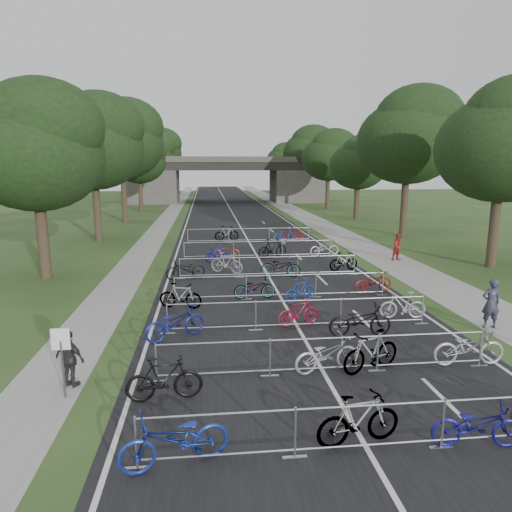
{
  "coord_description": "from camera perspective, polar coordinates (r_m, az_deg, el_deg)",
  "views": [
    {
      "loc": [
        -3.18,
        -7.99,
        5.72
      ],
      "look_at": [
        -0.66,
        15.11,
        1.1
      ],
      "focal_mm": 32.0,
      "sensor_mm": 36.0,
      "label": 1
    }
  ],
  "objects": [
    {
      "name": "bike_22",
      "position": [
        28.62,
        2.08,
        0.94
      ],
      "size": [
        2.09,
        1.23,
        1.21
      ],
      "primitive_type": "imported",
      "rotation": [
        0.0,
        0.0,
        1.93
      ],
      "color": "black",
      "rests_on": "ground"
    },
    {
      "name": "sidewalk_left",
      "position": [
        58.43,
        -10.48,
        5.45
      ],
      "size": [
        2.0,
        140.0,
        0.01
      ],
      "primitive_type": "cube",
      "color": "gray",
      "rests_on": "ground"
    },
    {
      "name": "tree_left_5",
      "position": [
        84.35,
        -12.11,
        12.63
      ],
      "size": [
        8.4,
        8.4,
        12.81
      ],
      "color": "#33261C",
      "rests_on": "ground"
    },
    {
      "name": "park_sign",
      "position": [
        12.4,
        -23.15,
        -10.76
      ],
      "size": [
        0.45,
        0.06,
        1.83
      ],
      "color": "#4C4C51",
      "rests_on": "ground"
    },
    {
      "name": "barrier_row_0",
      "position": [
        10.04,
        14.1,
        -20.16
      ],
      "size": [
        9.7,
        0.08,
        1.1
      ],
      "color": "#A7AAAF",
      "rests_on": "ground"
    },
    {
      "name": "barrier_row_1",
      "position": [
        13.09,
        8.57,
        -12.19
      ],
      "size": [
        9.7,
        0.08,
        1.1
      ],
      "color": "#A7AAAF",
      "rests_on": "ground"
    },
    {
      "name": "barrier_row_6",
      "position": [
        34.53,
        -0.87,
        2.62
      ],
      "size": [
        9.7,
        0.08,
        1.1
      ],
      "color": "#A7AAAF",
      "rests_on": "ground"
    },
    {
      "name": "tree_right_0",
      "position": [
        28.96,
        28.72,
        12.28
      ],
      "size": [
        7.17,
        7.17,
        10.93
      ],
      "color": "#33261C",
      "rests_on": "ground"
    },
    {
      "name": "overpass_bridge",
      "position": [
        73.09,
        -3.78,
        9.51
      ],
      "size": [
        31.0,
        8.0,
        7.05
      ],
      "color": "#44413D",
      "rests_on": "ground"
    },
    {
      "name": "bike_6",
      "position": [
        13.48,
        14.19,
        -11.49
      ],
      "size": [
        2.04,
        1.26,
        1.18
      ],
      "primitive_type": "imported",
      "rotation": [
        0.0,
        0.0,
        5.1
      ],
      "color": "#A7AAAF",
      "rests_on": "ground"
    },
    {
      "name": "tree_right_4",
      "position": [
        73.77,
        6.7,
        12.86
      ],
      "size": [
        8.18,
        8.18,
        12.47
      ],
      "color": "#33261C",
      "rests_on": "ground"
    },
    {
      "name": "bike_16",
      "position": [
        23.53,
        -8.8,
        -1.64
      ],
      "size": [
        2.14,
        1.26,
        1.06
      ],
      "primitive_type": "imported",
      "rotation": [
        0.0,
        0.0,
        5.0
      ],
      "color": "black",
      "rests_on": "ground"
    },
    {
      "name": "bike_14",
      "position": [
        19.46,
        5.57,
        -4.32
      ],
      "size": [
        1.72,
        1.32,
        1.04
      ],
      "primitive_type": "imported",
      "rotation": [
        0.0,
        0.0,
        2.13
      ],
      "color": "navy",
      "rests_on": "ground"
    },
    {
      "name": "barrier_row_3",
      "position": [
        19.94,
        3.18,
        -3.82
      ],
      "size": [
        9.7,
        0.08,
        1.1
      ],
      "color": "#A7AAAF",
      "rests_on": "ground"
    },
    {
      "name": "bike_15",
      "position": [
        21.45,
        14.42,
        -3.18
      ],
      "size": [
        2.04,
        1.14,
        1.02
      ],
      "primitive_type": "imported",
      "rotation": [
        0.0,
        0.0,
        1.83
      ],
      "color": "maroon",
      "rests_on": "ground"
    },
    {
      "name": "tree_left_3",
      "position": [
        60.48,
        -14.33,
        11.63
      ],
      "size": [
        6.72,
        6.72,
        10.25
      ],
      "color": "#33261C",
      "rests_on": "ground"
    },
    {
      "name": "barrier_row_5",
      "position": [
        28.64,
        0.26,
        0.83
      ],
      "size": [
        9.7,
        0.08,
        1.1
      ],
      "color": "#A7AAAF",
      "rests_on": "ground"
    },
    {
      "name": "barrier_row_4",
      "position": [
        23.78,
        1.61,
        -1.33
      ],
      "size": [
        9.7,
        0.08,
        1.1
      ],
      "color": "#A7AAAF",
      "rests_on": "ground"
    },
    {
      "name": "bike_0",
      "position": [
        9.52,
        -10.11,
        -21.73
      ],
      "size": [
        2.28,
        1.31,
        1.13
      ],
      "primitive_type": "imported",
      "rotation": [
        0.0,
        0.0,
        4.99
      ],
      "color": "navy",
      "rests_on": "ground"
    },
    {
      "name": "sidewalk_right",
      "position": [
        59.34,
        4.69,
        5.68
      ],
      "size": [
        3.0,
        140.0,
        0.01
      ],
      "primitive_type": "cube",
      "color": "gray",
      "rests_on": "ground"
    },
    {
      "name": "tree_right_1",
      "position": [
        39.5,
        18.7,
        13.83
      ],
      "size": [
        8.18,
        8.18,
        12.47
      ],
      "color": "#33261C",
      "rests_on": "ground"
    },
    {
      "name": "bike_21",
      "position": [
        28.58,
        -3.7,
        0.57
      ],
      "size": [
        1.69,
        0.62,
        0.88
      ],
      "primitive_type": "imported",
      "rotation": [
        0.0,
        0.0,
        1.59
      ],
      "color": "maroon",
      "rests_on": "ground"
    },
    {
      "name": "tree_right_2",
      "position": [
        50.61,
        12.8,
        11.23
      ],
      "size": [
        6.16,
        6.16,
        9.39
      ],
      "color": "#33261C",
      "rests_on": "ground"
    },
    {
      "name": "bike_5",
      "position": [
        13.24,
        8.82,
        -12.04
      ],
      "size": [
        2.08,
        1.15,
        1.03
      ],
      "primitive_type": "imported",
      "rotation": [
        0.0,
        0.0,
        1.82
      ],
      "color": "#ADAFB5",
      "rests_on": "ground"
    },
    {
      "name": "tree_left_6",
      "position": [
        96.27,
        -11.35,
        11.49
      ],
      "size": [
        6.72,
        6.72,
        10.25
      ],
      "color": "#33261C",
      "rests_on": "ground"
    },
    {
      "name": "pedestrian_c",
      "position": [
        13.1,
        -22.24,
        -11.85
      ],
      "size": [
        0.97,
        0.75,
        1.54
      ],
      "primitive_type": "imported",
      "rotation": [
        0.0,
        0.0,
        2.66
      ],
      "color": "#2B2B2D",
      "rests_on": "ground"
    },
    {
      "name": "barrier_row_2",
      "position": [
        16.36,
        5.36,
        -7.25
      ],
      "size": [
        9.7,
        0.08,
        1.1
      ],
      "color": "#A7AAAF",
      "rests_on": "ground"
    },
    {
      "name": "tree_right_5",
      "position": [
        85.48,
        4.85,
        11.36
      ],
      "size": [
        6.16,
        6.16,
        9.39
      ],
      "color": "#33261C",
      "rests_on": "ground"
    },
    {
      "name": "tree_left_1",
      "position": [
        36.88,
        -19.61,
        13.07
      ],
      "size": [
        7.56,
        7.56,
        11.53
      ],
      "color": "#33261C",
      "rests_on": "ground"
    },
    {
      "name": "bike_13",
      "position": [
        19.9,
        -0.19,
        -4.03
      ],
      "size": [
        1.85,
        0.7,
        0.96
      ],
      "primitive_type": "imported",
      "rotation": [
        0.0,
        0.0,
        1.61
      ],
      "color": "#A7AAAF",
      "rests_on": "ground"
    },
    {
      "name": "bike_23",
      "position": [
        29.56,
        8.54,
        1.0
      ],
      "size": [
        2.12,
        1.13,
        1.06
      ],
      "primitive_type": "imported",
      "rotation": [
        0.0,
        0.0,
        1.79
      ],
      "color": "#B7B6BE",
      "rests_on": "ground"
    },
    {
      "name": "ground",
      "position": [
        10.33,
        13.95,
        -22.75
      ],
      "size": [
        200.0,
        200.0,
        0.0
      ],
      "primitive_type": "plane",
      "color": "#27431C",
      "rests_on": "ground"
    },
    {
      "name": "pedestrian_a",
      "position": [
        18.28,
        27.3,
        -5.31
      ],
      "size": [
        0.69,
        0.48,
        1.82
      ],
      "primitive_type": "imported",
      "rotation": [
        0.0,
        0.0,
        3.08
      ],
      "color": "#2C2D42",
      "rests_on": "ground"
    },
    {
      "name": "bike_9",
      "position": [
        16.67,
        5.34,
        -7.04
      ],
      "size": [
        1.74,
        0.94,
        1.01
      ],
      "primitive_type": "imported",
      "rotation": [
        0.0,
        0.0,
        1.87
      ],
      "color": "maroon",
      "rests_on": "ground"
    },
    {
      "name": "tree_right_6",
      "position": [
        97.3,
        3.49,
        11.93
      ],
      "size": [
        7.17,
        7.17,
        10.93
      ],
      "color": "#33261C",
      "rests_on": "ground"
    },
    {
      "name": "bike_27",
      "position": [
        35.67,
        4.59,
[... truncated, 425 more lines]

